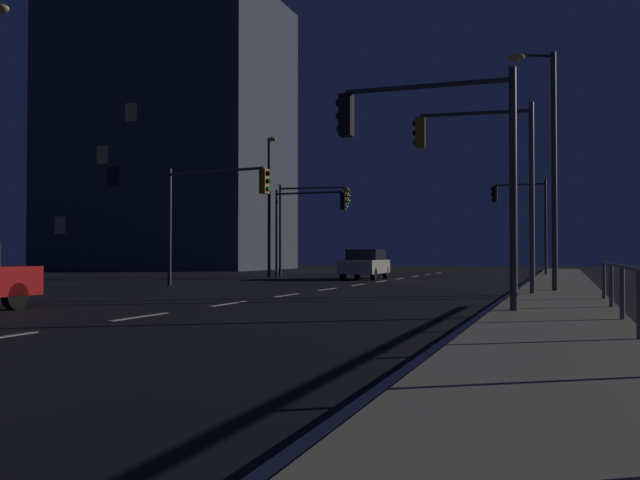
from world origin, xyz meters
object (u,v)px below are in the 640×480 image
Objects in this scene: traffic_light_far_center at (308,214)px; traffic_light_near_left at (522,209)px; car_oncoming at (365,264)px; traffic_light_near_right at (310,211)px; traffic_light_overhead_east at (430,143)px; street_lamp_median at (270,195)px; street_lamp_across_street at (547,149)px; building_distant at (168,137)px; traffic_light_far_right at (481,161)px; traffic_light_mid_right at (214,199)px.

traffic_light_near_left is at bearing 27.43° from traffic_light_far_center.
car_oncoming is 6.00m from traffic_light_near_right.
traffic_light_overhead_east is at bearing -90.84° from traffic_light_near_left.
traffic_light_near_left is at bearing 43.45° from car_oncoming.
traffic_light_near_left is 14.85m from street_lamp_median.
street_lamp_across_street reaches higher than car_oncoming.
building_distant reaches higher than street_lamp_median.
traffic_light_overhead_east is 25.71m from traffic_light_near_right.
traffic_light_far_right is 1.15× the size of traffic_light_far_center.
building_distant reaches higher than traffic_light_mid_right.
building_distant reaches higher than traffic_light_near_left.
building_distant is at bearing 141.84° from car_oncoming.
street_lamp_median reaches higher than traffic_light_mid_right.
traffic_light_mid_right is 12.96m from street_lamp_across_street.
building_distant is (-23.76, 18.67, 11.06)m from car_oncoming.
traffic_light_near_left is at bearing -20.20° from building_distant.
street_lamp_across_street is at bearing -50.61° from car_oncoming.
traffic_light_overhead_east is 0.92× the size of traffic_light_near_left.
street_lamp_across_street is at bearing -44.19° from traffic_light_far_center.
traffic_light_mid_right is at bearing -54.91° from building_distant.
car_oncoming is at bearing -136.55° from traffic_light_near_left.
traffic_light_far_right is 1.04× the size of traffic_light_near_left.
traffic_light_far_center is at bearing -40.90° from building_distant.
street_lamp_median is (-2.17, -0.44, 1.13)m from traffic_light_far_center.
street_lamp_median is at bearing 171.59° from car_oncoming.
traffic_light_near_left reaches higher than car_oncoming.
traffic_light_far_right reaches higher than traffic_light_overhead_east.
street_lamp_across_street reaches higher than traffic_light_near_right.
traffic_light_far_center is at bearing -152.57° from traffic_light_near_left.
traffic_light_overhead_east is at bearing -42.86° from traffic_light_mid_right.
traffic_light_far_center is 1.78m from traffic_light_near_right.
car_oncoming is at bearing 109.61° from traffic_light_overhead_east.
traffic_light_near_left is 18.69m from street_lamp_across_street.
traffic_light_far_right is at bearing -133.21° from street_lamp_across_street.
traffic_light_mid_right reaches higher than car_oncoming.
traffic_light_overhead_east is at bearing -63.76° from traffic_light_near_right.
traffic_light_mid_right is 0.63× the size of street_lamp_median.
traffic_light_overhead_east is 0.65× the size of street_lamp_across_street.
traffic_light_near_left is at bearing 89.16° from traffic_light_overhead_east.
traffic_light_far_right reaches higher than traffic_light_mid_right.
street_lamp_median is 26.23m from building_distant.
traffic_light_overhead_east is at bearing -58.09° from street_lamp_median.
traffic_light_near_right is at bearing 125.41° from traffic_light_far_right.
building_distant is at bearing 141.26° from traffic_light_near_right.
traffic_light_near_right is (-11.69, 16.44, -0.29)m from traffic_light_far_right.
traffic_light_far_center is 23.98m from traffic_light_overhead_east.
traffic_light_near_left is (0.40, 27.23, 0.26)m from traffic_light_overhead_east.
car_oncoming is 15.75m from traffic_light_far_right.
traffic_light_near_right reaches higher than car_oncoming.
traffic_light_near_left is (7.55, 7.15, 3.17)m from car_oncoming.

